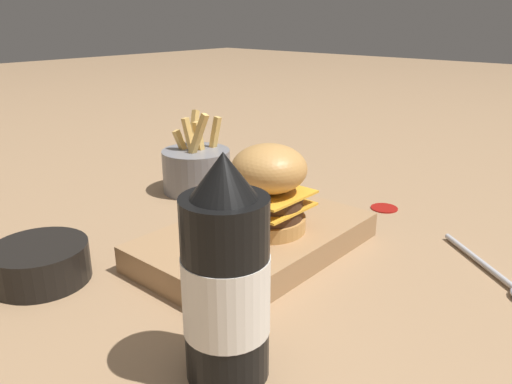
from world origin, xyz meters
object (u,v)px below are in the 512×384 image
(serving_board, at_px, (256,241))
(ketchup_bottle, at_px, (226,282))
(spoon, at_px, (505,281))
(burger, at_px, (269,188))
(side_bowl, at_px, (40,262))
(fries_basket, at_px, (197,169))

(serving_board, bearing_deg, ketchup_bottle, -145.17)
(ketchup_bottle, height_order, spoon, ketchup_bottle)
(burger, height_order, side_bowl, burger)
(serving_board, relative_size, ketchup_bottle, 1.52)
(side_bowl, bearing_deg, fries_basket, 16.21)
(serving_board, distance_m, side_bowl, 0.26)
(fries_basket, distance_m, side_bowl, 0.35)
(burger, bearing_deg, spoon, -65.87)
(spoon, bearing_deg, fries_basket, -140.35)
(serving_board, height_order, side_bowl, side_bowl)
(serving_board, distance_m, fries_basket, 0.27)
(spoon, bearing_deg, burger, -117.04)
(serving_board, bearing_deg, side_bowl, 147.03)
(ketchup_bottle, bearing_deg, side_bowl, 95.79)
(burger, height_order, ketchup_bottle, ketchup_bottle)
(side_bowl, relative_size, spoon, 0.74)
(ketchup_bottle, xyz_separation_m, side_bowl, (-0.03, 0.27, -0.06))
(spoon, bearing_deg, serving_board, -116.54)
(burger, bearing_deg, serving_board, 123.30)
(ketchup_bottle, xyz_separation_m, fries_basket, (0.31, 0.37, -0.05))
(serving_board, xyz_separation_m, burger, (0.01, -0.01, 0.07))
(burger, xyz_separation_m, side_bowl, (-0.23, 0.15, -0.07))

